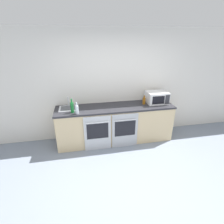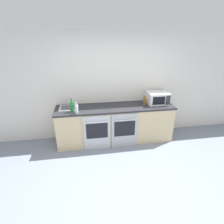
# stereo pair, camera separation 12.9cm
# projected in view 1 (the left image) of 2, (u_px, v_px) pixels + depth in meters

# --- Properties ---
(ground_plane) EXTENTS (16.00, 16.00, 0.00)m
(ground_plane) POSITION_uv_depth(u_px,v_px,m) (135.00, 191.00, 2.94)
(ground_plane) COLOR gray
(wall_back) EXTENTS (10.00, 0.06, 2.60)m
(wall_back) POSITION_uv_depth(u_px,v_px,m) (112.00, 86.00, 4.21)
(wall_back) COLOR silver
(wall_back) RESTS_ON ground_plane
(counter_back) EXTENTS (2.75, 0.67, 0.89)m
(counter_back) POSITION_uv_depth(u_px,v_px,m) (115.00, 123.00, 4.24)
(counter_back) COLOR #D1B789
(counter_back) RESTS_ON ground_plane
(oven_left) EXTENTS (0.59, 0.06, 0.83)m
(oven_left) POSITION_uv_depth(u_px,v_px,m) (98.00, 133.00, 3.86)
(oven_left) COLOR #B7BABF
(oven_left) RESTS_ON ground_plane
(oven_right) EXTENTS (0.59, 0.06, 0.83)m
(oven_right) POSITION_uv_depth(u_px,v_px,m) (125.00, 130.00, 3.97)
(oven_right) COLOR #A8AAAF
(oven_right) RESTS_ON ground_plane
(microwave) EXTENTS (0.50, 0.39, 0.28)m
(microwave) POSITION_uv_depth(u_px,v_px,m) (157.00, 97.00, 4.23)
(microwave) COLOR silver
(microwave) RESTS_ON counter_back
(bottle_clear) EXTENTS (0.07, 0.07, 0.25)m
(bottle_clear) POSITION_uv_depth(u_px,v_px,m) (77.00, 109.00, 3.64)
(bottle_clear) COLOR silver
(bottle_clear) RESTS_ON counter_back
(bottle_green) EXTENTS (0.07, 0.07, 0.31)m
(bottle_green) POSITION_uv_depth(u_px,v_px,m) (72.00, 107.00, 3.69)
(bottle_green) COLOR #19722D
(bottle_green) RESTS_ON counter_back
(bottle_amber) EXTENTS (0.07, 0.07, 0.21)m
(bottle_amber) POSITION_uv_depth(u_px,v_px,m) (144.00, 101.00, 4.18)
(bottle_amber) COLOR #8C5114
(bottle_amber) RESTS_ON counter_back
(sink) EXTENTS (0.42, 0.37, 0.24)m
(sink) POSITION_uv_depth(u_px,v_px,m) (69.00, 108.00, 3.94)
(sink) COLOR silver
(sink) RESTS_ON counter_back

